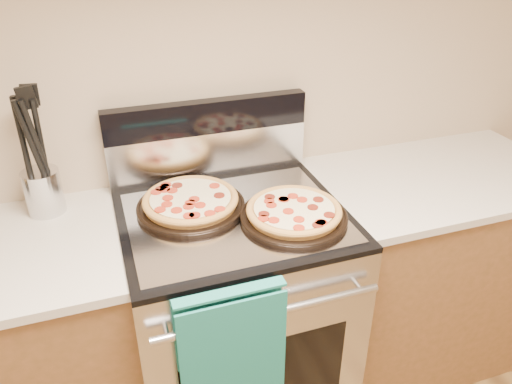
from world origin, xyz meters
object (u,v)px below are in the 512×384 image
object	(u,v)px
utensil_crock	(44,192)
pepperoni_pizza_front	(294,213)
range_body	(235,317)
pepperoni_pizza_back	(191,202)

from	to	relation	value
utensil_crock	pepperoni_pizza_front	bearing A→B (deg)	-24.02
utensil_crock	range_body	bearing A→B (deg)	-21.89
range_body	pepperoni_pizza_back	world-z (taller)	pepperoni_pizza_back
range_body	utensil_crock	size ratio (longest dim) A/B	5.81
pepperoni_pizza_front	utensil_crock	xyz separation A→B (m)	(-0.78, 0.35, 0.04)
pepperoni_pizza_back	utensil_crock	size ratio (longest dim) A/B	2.36
range_body	pepperoni_pizza_front	world-z (taller)	pepperoni_pizza_front
range_body	pepperoni_pizza_back	size ratio (longest dim) A/B	2.47
range_body	utensil_crock	world-z (taller)	utensil_crock
pepperoni_pizza_front	pepperoni_pizza_back	bearing A→B (deg)	150.22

